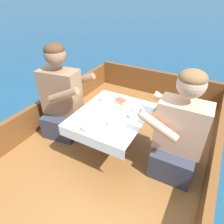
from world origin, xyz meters
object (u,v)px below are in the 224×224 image
coffee_cup_starboard (105,98)px  coffee_cup_center (138,109)px  coffee_cup_port (133,118)px  sandwich (121,101)px  person_port (62,100)px  person_starboard (179,134)px

coffee_cup_starboard → coffee_cup_center: 0.38m
coffee_cup_port → coffee_cup_starboard: size_ratio=0.97×
sandwich → coffee_cup_starboard: 0.18m
sandwich → coffee_cup_center: bearing=-15.4°
person_port → sandwich: 0.64m
sandwich → coffee_cup_starboard: (-0.17, -0.03, 0.00)m
person_port → sandwich: person_port is taller
person_starboard → coffee_cup_center: (-0.42, 0.09, 0.07)m
person_starboard → coffee_cup_port: 0.42m
coffee_cup_starboard → coffee_cup_center: coffee_cup_starboard is taller
coffee_cup_port → coffee_cup_center: (-0.01, 0.14, 0.00)m
coffee_cup_port → coffee_cup_center: bearing=95.5°
coffee_cup_port → person_port: bearing=179.2°
person_starboard → coffee_cup_starboard: person_starboard is taller
coffee_cup_starboard → coffee_cup_center: bearing=-3.8°
person_port → coffee_cup_port: (0.83, -0.01, 0.05)m
person_port → person_starboard: bearing=-7.1°
person_port → coffee_cup_center: (0.82, 0.13, 0.06)m
coffee_cup_port → coffee_cup_center: coffee_cup_center is taller
person_starboard → coffee_cup_starboard: size_ratio=9.49×
sandwich → coffee_cup_port: 0.30m
coffee_cup_starboard → coffee_cup_center: size_ratio=0.97×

